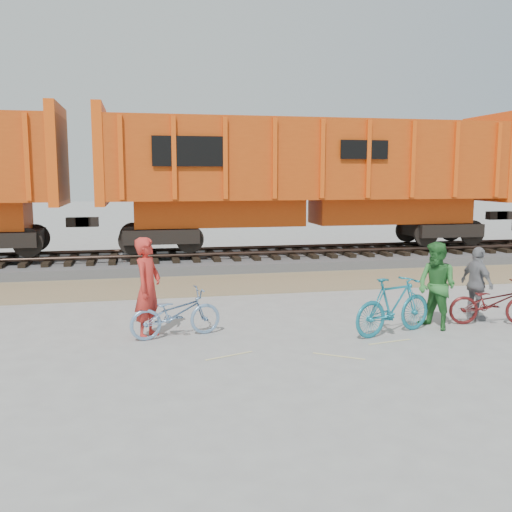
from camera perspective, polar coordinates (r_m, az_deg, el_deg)
The scene contains 11 objects.
ground at distance 10.70m, azimuth 1.97°, elevation -8.33°, with size 120.00×120.00×0.00m, color #9E9E99.
gravel_strip at distance 15.95m, azimuth -2.74°, elevation -2.83°, with size 120.00×3.00×0.02m, color #8D7857.
ballast_bed at distance 19.34m, azimuth -4.38°, elevation -0.50°, with size 120.00×4.00×0.30m, color slate.
track at distance 19.30m, azimuth -4.39°, elevation 0.45°, with size 120.00×2.60×0.24m.
hopper_car_center at distance 19.83m, azimuth 5.18°, elevation 7.99°, with size 14.00×3.13×4.65m.
bicycle_blue at distance 10.85m, azimuth -8.04°, elevation -5.68°, with size 0.61×1.74×0.91m, color #7094BB.
bicycle_teal at distance 11.21m, azimuth 13.58°, elevation -4.85°, with size 0.52×1.86×1.12m, color teal.
bicycle_maroon at distance 12.58m, azimuth 22.52°, elevation -4.34°, with size 0.60×1.72×0.90m, color #541516.
person_solo at distance 10.82m, azimuth -10.77°, elevation -3.13°, with size 0.69×0.45×1.89m, color red.
person_man at distance 11.78m, azimuth 17.62°, elevation -2.86°, with size 0.84×0.65×1.73m, color #2D7130.
person_woman at distance 12.79m, azimuth 21.22°, elevation -2.59°, with size 0.91×0.38×1.55m, color gray.
Camera 1 is at (-2.46, -9.97, 3.02)m, focal length 40.00 mm.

